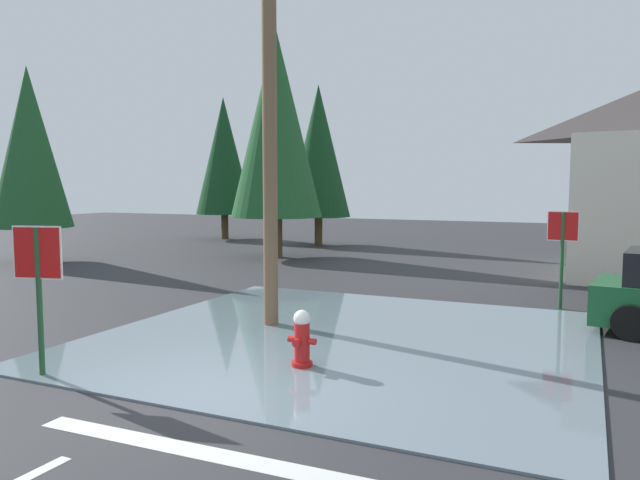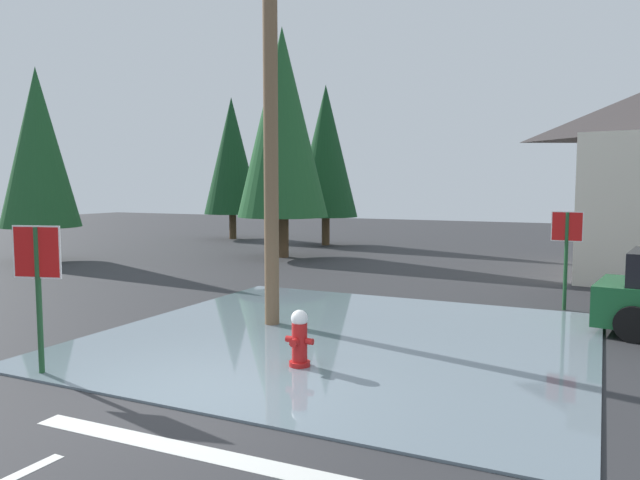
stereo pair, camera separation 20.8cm
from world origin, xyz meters
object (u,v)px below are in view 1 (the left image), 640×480
utility_pole (270,110)px  stop_sign_near (38,270)px  pine_tree_far_center (276,123)px  pine_tree_tall_left (224,156)px  fire_hydrant (302,340)px  stop_sign_far (562,240)px  pine_tree_mid_left (30,148)px  pine_tree_short_left (318,151)px

utility_pole → stop_sign_near: bearing=-109.7°
utility_pole → pine_tree_far_center: (-5.21, 9.90, 0.89)m
pine_tree_far_center → pine_tree_tall_left: bearing=136.5°
utility_pole → pine_tree_tall_left: (-11.35, 15.74, 0.05)m
stop_sign_near → fire_hydrant: stop_sign_near is taller
utility_pole → stop_sign_far: bearing=38.5°
stop_sign_far → pine_tree_mid_left: (-17.54, 1.13, 2.53)m
stop_sign_far → pine_tree_short_left: 15.50m
stop_sign_near → pine_tree_short_left: bearing=102.6°
stop_sign_far → pine_tree_far_center: (-10.27, 5.88, 3.51)m
stop_sign_near → utility_pole: size_ratio=0.27×
utility_pole → pine_tree_mid_left: size_ratio=1.15×
pine_tree_short_left → stop_sign_near: bearing=-77.4°
pine_tree_mid_left → pine_tree_short_left: (6.77, 9.69, 0.20)m
stop_sign_near → pine_tree_tall_left: 22.31m
pine_tree_short_left → utility_pole: bearing=-69.0°
stop_sign_far → pine_tree_tall_left: pine_tree_tall_left is taller
pine_tree_tall_left → pine_tree_short_left: (5.64, -0.90, 0.06)m
stop_sign_near → pine_tree_short_left: (-4.24, 18.93, 2.71)m
utility_pole → pine_tree_mid_left: utility_pole is taller
fire_hydrant → pine_tree_short_left: bearing=113.6°
utility_pole → pine_tree_short_left: bearing=111.0°
stop_sign_near → pine_tree_far_center: bearing=105.0°
stop_sign_near → pine_tree_far_center: pine_tree_far_center is taller
pine_tree_short_left → pine_tree_far_center: size_ratio=0.84×
fire_hydrant → utility_pole: (-1.74, 2.21, 3.71)m
fire_hydrant → utility_pole: utility_pole is taller
stop_sign_far → pine_tree_short_left: (-10.76, 10.82, 2.73)m
utility_pole → fire_hydrant: bearing=-51.8°
stop_sign_near → utility_pole: bearing=70.3°
stop_sign_far → pine_tree_far_center: size_ratio=0.25×
stop_sign_near → pine_tree_tall_left: (-9.88, 19.83, 2.65)m
stop_sign_near → fire_hydrant: bearing=30.3°
pine_tree_tall_left → pine_tree_mid_left: (-1.13, -10.58, -0.14)m
utility_pole → stop_sign_far: 6.97m
stop_sign_near → pine_tree_mid_left: bearing=140.0°
fire_hydrant → stop_sign_near: bearing=-149.7°
stop_sign_near → stop_sign_far: same height
fire_hydrant → pine_tree_far_center: pine_tree_far_center is taller
pine_tree_tall_left → pine_tree_far_center: (6.14, -5.84, 0.84)m
pine_tree_tall_left → pine_tree_far_center: size_ratio=0.83×
stop_sign_far → stop_sign_near: bearing=-128.8°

